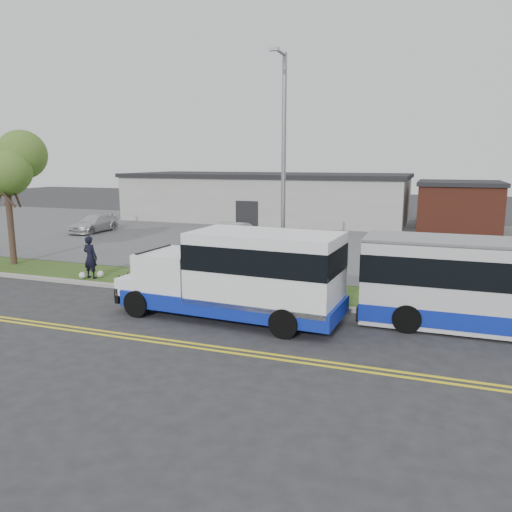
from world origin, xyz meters
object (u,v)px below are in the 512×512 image
at_px(parked_car_a, 228,237).
at_px(tree_west, 5,168).
at_px(streetlight_near, 283,167).
at_px(pedestrian, 90,257).
at_px(shuttle_bus, 244,273).
at_px(parked_car_b, 94,223).

bearing_deg(parked_car_a, tree_west, -134.67).
bearing_deg(parked_car_a, streetlight_near, -50.18).
xyz_separation_m(streetlight_near, pedestrian, (-9.02, -0.83, -4.14)).
bearing_deg(parked_car_a, shuttle_bus, -60.44).
xyz_separation_m(tree_west, shuttle_bus, (14.79, -4.28, -3.45)).
xyz_separation_m(shuttle_bus, parked_car_b, (-18.52, 15.76, -0.92)).
height_order(streetlight_near, shuttle_bus, streetlight_near).
xyz_separation_m(tree_west, parked_car_b, (-3.74, 11.47, -4.37)).
xyz_separation_m(streetlight_near, shuttle_bus, (-0.21, -3.81, -3.56)).
distance_m(parked_car_a, parked_car_b, 13.22).
relative_size(tree_west, streetlight_near, 0.73).
relative_size(shuttle_bus, pedestrian, 4.18).
bearing_deg(streetlight_near, shuttle_bus, -93.22).
relative_size(pedestrian, parked_car_b, 0.44).
height_order(tree_west, shuttle_bus, tree_west).
relative_size(streetlight_near, parked_car_a, 1.94).
bearing_deg(pedestrian, tree_west, -8.70).
distance_m(shuttle_bus, parked_car_a, 13.50).
distance_m(tree_west, shuttle_bus, 15.78).
distance_m(streetlight_near, parked_car_a, 11.16).
height_order(streetlight_near, pedestrian, streetlight_near).
bearing_deg(shuttle_bus, pedestrian, 164.43).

